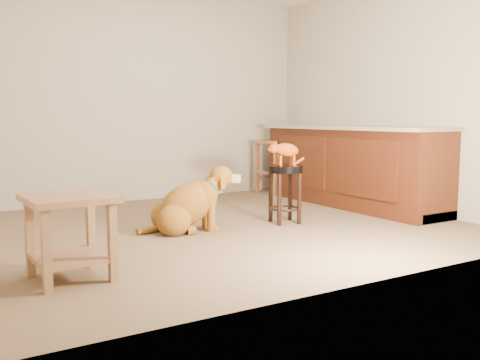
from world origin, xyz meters
TOP-DOWN VIEW (x-y plane):
  - floor at (0.00, 0.00)m, footprint 4.50×4.00m
  - room_shell at (0.00, 0.00)m, footprint 4.54×4.04m
  - cabinet_run at (1.94, 0.30)m, footprint 0.70×2.56m
  - padded_stool at (0.67, -0.15)m, footprint 0.35×0.35m
  - wood_stool at (1.74, 1.60)m, footprint 0.49×0.49m
  - side_table at (-1.60, -0.94)m, footprint 0.56×0.56m
  - golden_retriever at (-0.33, -0.02)m, footprint 0.99×0.54m
  - tabby_kitten at (0.66, -0.15)m, footprint 0.43×0.17m

SIDE VIEW (x-z plane):
  - floor at x=0.00m, z-range -0.01..0.01m
  - golden_retriever at x=-0.33m, z-range -0.08..0.56m
  - side_table at x=-1.60m, z-range 0.09..0.64m
  - wood_stool at x=1.74m, z-range 0.01..0.75m
  - padded_stool at x=0.67m, z-range 0.12..0.69m
  - cabinet_run at x=1.94m, z-range -0.03..0.91m
  - tabby_kitten at x=0.66m, z-range 0.58..0.85m
  - room_shell at x=0.00m, z-range 0.37..2.99m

